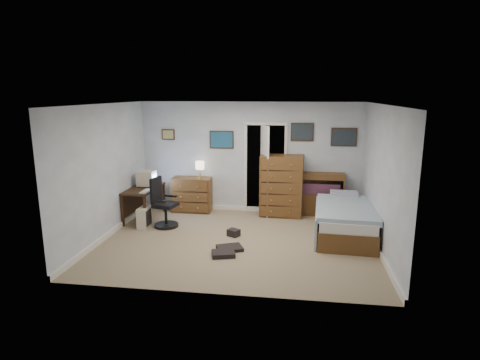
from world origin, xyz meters
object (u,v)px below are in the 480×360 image
Objects in this scene: low_dresser at (192,194)px; bed at (344,219)px; computer_desk at (140,195)px; tall_dresser at (282,186)px; office_chair at (163,208)px.

low_dresser is 0.42× the size of bed.
computer_desk is 0.58× the size of bed.
low_dresser is (0.96, 0.69, -0.14)m from computer_desk.
tall_dresser reaches higher than bed.
office_chair reaches higher than low_dresser.
low_dresser is (0.31, 1.14, 0.00)m from office_chair.
computer_desk is at bearing 158.34° from office_chair.
office_chair is 3.61m from bed.
computer_desk is 3.09m from tall_dresser.
low_dresser reaches higher than computer_desk.
low_dresser is at bearing 87.27° from office_chair.
computer_desk is 1.20m from low_dresser.
computer_desk is 0.80m from office_chair.
tall_dresser reaches higher than computer_desk.
office_chair is 1.14× the size of low_dresser.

